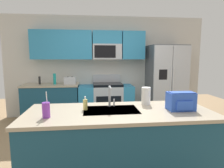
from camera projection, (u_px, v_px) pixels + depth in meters
name	position (u px, v px, depth m)	size (l,w,h in m)	color
ground_plane	(117.00, 152.00, 3.17)	(9.00, 9.00, 0.00)	#997A56
kitchen_wall_unit	(101.00, 60.00, 5.00)	(5.20, 0.43, 2.60)	beige
back_counter	(52.00, 102.00, 4.73)	(1.34, 0.63, 0.90)	navy
range_oven	(106.00, 101.00, 4.88)	(1.36, 0.61, 1.10)	#B7BABF
refrigerator	(166.00, 82.00, 4.91)	(0.90, 0.76, 1.85)	#4C4F54
island_counter	(119.00, 145.00, 2.42)	(2.28, 0.93, 0.90)	navy
toaster	(70.00, 80.00, 4.65)	(0.28, 0.16, 0.18)	#B7BABF
pepper_mill	(40.00, 80.00, 4.62)	(0.05, 0.05, 0.19)	black
bottle_teal	(55.00, 79.00, 4.61)	(0.07, 0.07, 0.26)	teal
sink_faucet	(110.00, 94.00, 2.51)	(0.08, 0.21, 0.28)	#B7BABF
drink_cup_purple	(46.00, 110.00, 2.07)	(0.08, 0.08, 0.29)	purple
soap_dispenser	(85.00, 104.00, 2.38)	(0.06, 0.06, 0.17)	#D8CC66
paper_towel_roll	(146.00, 96.00, 2.65)	(0.12, 0.12, 0.24)	white
backpack	(181.00, 101.00, 2.37)	(0.32, 0.22, 0.23)	blue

